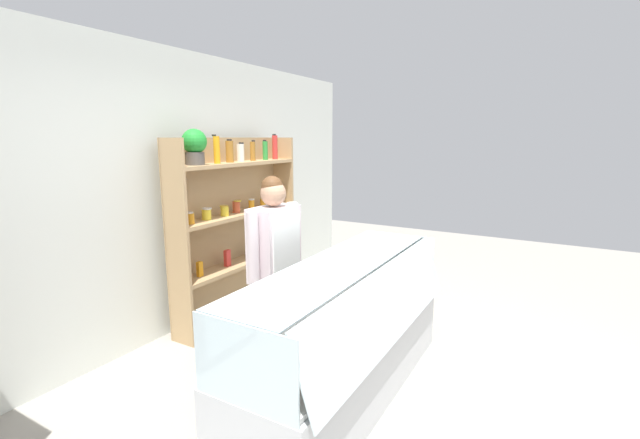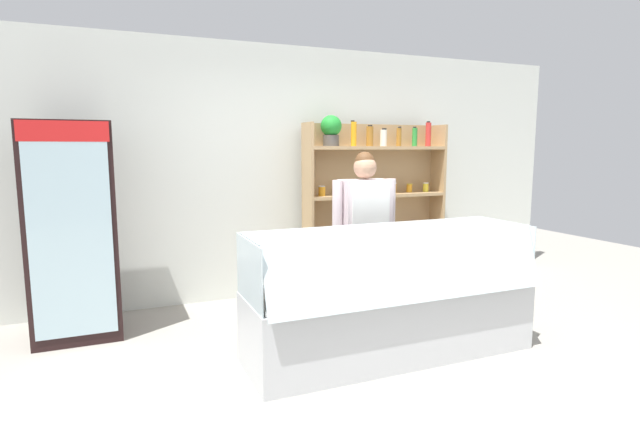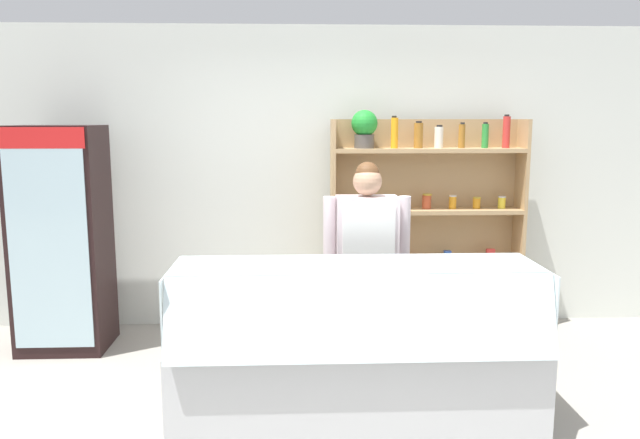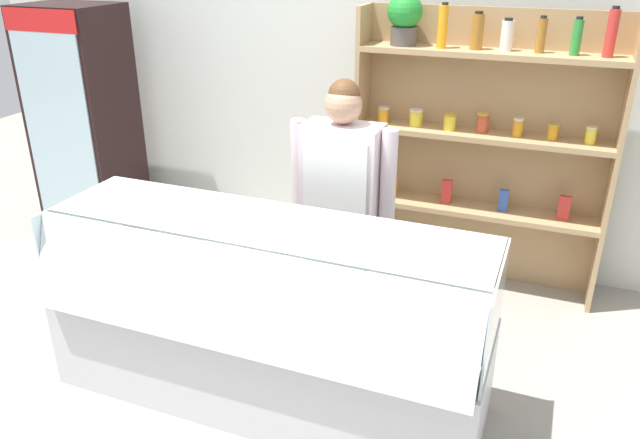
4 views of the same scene
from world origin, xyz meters
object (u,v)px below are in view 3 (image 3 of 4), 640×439
object	(u,v)px
deli_display_case	(355,373)
shop_clerk	(367,252)
drinks_fridge	(62,239)
shelving_unit	(421,210)

from	to	relation	value
deli_display_case	shop_clerk	distance (m)	0.97
shop_clerk	drinks_fridge	bearing A→B (deg)	164.66
drinks_fridge	shop_clerk	world-z (taller)	drinks_fridge
shelving_unit	shop_clerk	bearing A→B (deg)	-121.19
deli_display_case	shop_clerk	xyz separation A→B (m)	(0.15, 0.72, 0.62)
shelving_unit	deli_display_case	bearing A→B (deg)	-113.63
shelving_unit	drinks_fridge	bearing A→B (deg)	-174.00
deli_display_case	shelving_unit	bearing A→B (deg)	66.37
drinks_fridge	deli_display_case	world-z (taller)	drinks_fridge
drinks_fridge	deli_display_case	xyz separation A→B (m)	(2.27, -1.39, -0.61)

